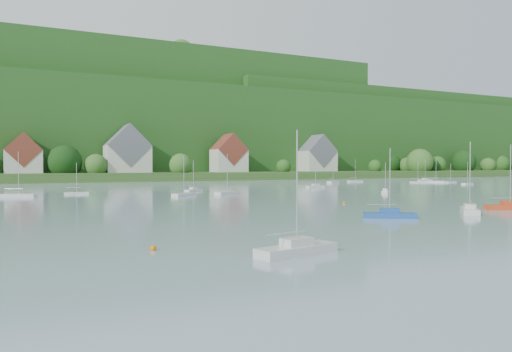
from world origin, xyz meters
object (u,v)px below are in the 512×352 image
at_px(near_sailboat_0, 297,248).
at_px(near_sailboat_5, 510,206).
at_px(near_sailboat_1, 390,214).
at_px(near_sailboat_3, 470,210).

height_order(near_sailboat_0, near_sailboat_5, near_sailboat_5).
height_order(near_sailboat_0, near_sailboat_1, near_sailboat_0).
relative_size(near_sailboat_3, near_sailboat_5, 1.01).
relative_size(near_sailboat_0, near_sailboat_1, 1.05).
height_order(near_sailboat_1, near_sailboat_3, near_sailboat_3).
xyz_separation_m(near_sailboat_1, near_sailboat_5, (21.09, 1.17, 0.02)).
bearing_deg(near_sailboat_0, near_sailboat_5, 7.86).
distance_m(near_sailboat_0, near_sailboat_1, 25.04).
bearing_deg(near_sailboat_5, near_sailboat_1, -153.22).
distance_m(near_sailboat_3, near_sailboat_5, 9.08).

